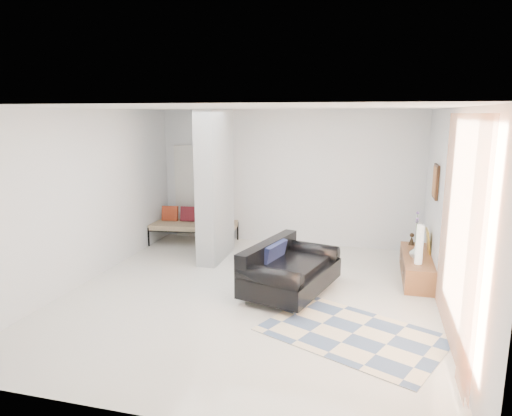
# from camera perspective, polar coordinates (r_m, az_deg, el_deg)

# --- Properties ---
(floor) EXTENTS (6.00, 6.00, 0.00)m
(floor) POSITION_cam_1_polar(r_m,az_deg,el_deg) (7.11, -0.84, -10.78)
(floor) COLOR silver
(floor) RESTS_ON ground
(ceiling) EXTENTS (6.00, 6.00, 0.00)m
(ceiling) POSITION_cam_1_polar(r_m,az_deg,el_deg) (6.56, -0.92, 12.42)
(ceiling) COLOR white
(ceiling) RESTS_ON wall_back
(wall_back) EXTENTS (6.00, 0.00, 6.00)m
(wall_back) POSITION_cam_1_polar(r_m,az_deg,el_deg) (9.58, 3.95, 3.79)
(wall_back) COLOR silver
(wall_back) RESTS_ON ground
(wall_front) EXTENTS (6.00, 0.00, 6.00)m
(wall_front) POSITION_cam_1_polar(r_m,az_deg,el_deg) (3.99, -12.62, -7.93)
(wall_front) COLOR silver
(wall_front) RESTS_ON ground
(wall_left) EXTENTS (0.00, 6.00, 6.00)m
(wall_left) POSITION_cam_1_polar(r_m,az_deg,el_deg) (7.88, -20.53, 1.33)
(wall_left) COLOR silver
(wall_left) RESTS_ON ground
(wall_right) EXTENTS (0.00, 6.00, 6.00)m
(wall_right) POSITION_cam_1_polar(r_m,az_deg,el_deg) (6.53, 23.04, -0.88)
(wall_right) COLOR silver
(wall_right) RESTS_ON ground
(partition_column) EXTENTS (0.35, 1.20, 2.80)m
(partition_column) POSITION_cam_1_polar(r_m,az_deg,el_deg) (8.53, -5.13, 2.78)
(partition_column) COLOR #A0A5A7
(partition_column) RESTS_ON floor
(hallway_door) EXTENTS (0.85, 0.06, 2.04)m
(hallway_door) POSITION_cam_1_polar(r_m,az_deg,el_deg) (10.20, -7.80, 2.03)
(hallway_door) COLOR silver
(hallway_door) RESTS_ON floor
(curtain) EXTENTS (0.00, 2.55, 2.55)m
(curtain) POSITION_cam_1_polar(r_m,az_deg,el_deg) (5.40, 23.93, -2.91)
(curtain) COLOR #FF8643
(curtain) RESTS_ON wall_right
(wall_art) EXTENTS (0.04, 0.45, 0.55)m
(wall_art) POSITION_cam_1_polar(r_m,az_deg,el_deg) (7.86, 21.56, 3.08)
(wall_art) COLOR #341C0E
(wall_art) RESTS_ON wall_right
(media_console) EXTENTS (0.45, 1.66, 0.80)m
(media_console) POSITION_cam_1_polar(r_m,az_deg,el_deg) (8.17, 19.40, -6.90)
(media_console) COLOR brown
(media_console) RESTS_ON floor
(loveseat) EXTENTS (1.41, 1.91, 0.76)m
(loveseat) POSITION_cam_1_polar(r_m,az_deg,el_deg) (7.11, 3.94, -7.77)
(loveseat) COLOR silver
(loveseat) RESTS_ON floor
(daybed) EXTENTS (1.87, 0.98, 0.77)m
(daybed) POSITION_cam_1_polar(r_m,az_deg,el_deg) (9.81, -7.87, -1.96)
(daybed) COLOR black
(daybed) RESTS_ON floor
(area_rug) EXTENTS (2.54, 2.19, 0.01)m
(area_rug) POSITION_cam_1_polar(r_m,az_deg,el_deg) (6.07, 11.99, -15.13)
(area_rug) COLOR beige
(area_rug) RESTS_ON floor
(cylinder_lamp) EXTENTS (0.11, 0.11, 0.62)m
(cylinder_lamp) POSITION_cam_1_polar(r_m,az_deg,el_deg) (7.59, 19.76, -4.32)
(cylinder_lamp) COLOR silver
(cylinder_lamp) RESTS_ON media_console
(bronze_figurine) EXTENTS (0.12, 0.12, 0.22)m
(bronze_figurine) POSITION_cam_1_polar(r_m,az_deg,el_deg) (8.68, 18.89, -3.68)
(bronze_figurine) COLOR black
(bronze_figurine) RESTS_ON media_console
(vase) EXTENTS (0.20, 0.20, 0.18)m
(vase) POSITION_cam_1_polar(r_m,az_deg,el_deg) (7.96, 19.24, -5.21)
(vase) COLOR silver
(vase) RESTS_ON media_console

